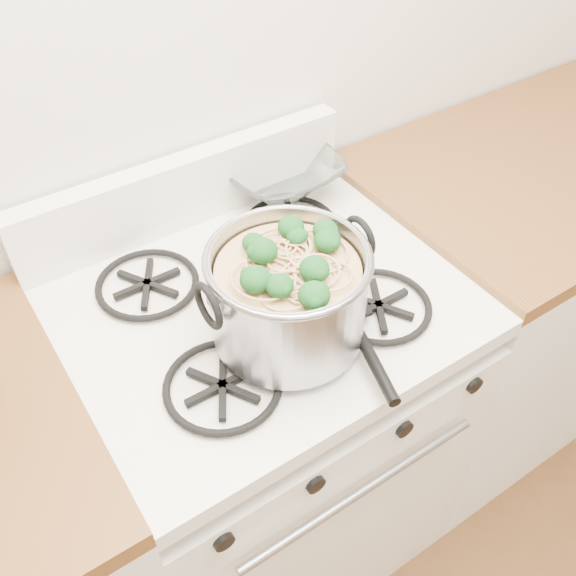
{
  "coord_description": "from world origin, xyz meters",
  "views": [
    {
      "loc": [
        -0.45,
        0.5,
        1.78
      ],
      "look_at": [
        -0.01,
        1.15,
        1.03
      ],
      "focal_mm": 40.0,
      "sensor_mm": 36.0,
      "label": 1
    }
  ],
  "objects_px": {
    "gas_range": "(267,434)",
    "glass_bowl": "(280,179)",
    "spatula": "(339,296)",
    "stock_pot": "(288,295)"
  },
  "relations": [
    {
      "from": "gas_range",
      "to": "glass_bowl",
      "type": "bearing_deg",
      "value": 51.02
    },
    {
      "from": "gas_range",
      "to": "spatula",
      "type": "height_order",
      "value": "spatula"
    },
    {
      "from": "stock_pot",
      "to": "spatula",
      "type": "relative_size",
      "value": 1.0
    },
    {
      "from": "stock_pot",
      "to": "glass_bowl",
      "type": "distance_m",
      "value": 0.47
    },
    {
      "from": "gas_range",
      "to": "stock_pot",
      "type": "xyz_separation_m",
      "value": [
        -0.01,
        -0.11,
        0.58
      ]
    },
    {
      "from": "stock_pot",
      "to": "spatula",
      "type": "height_order",
      "value": "stock_pot"
    },
    {
      "from": "spatula",
      "to": "glass_bowl",
      "type": "height_order",
      "value": "glass_bowl"
    },
    {
      "from": "spatula",
      "to": "glass_bowl",
      "type": "distance_m",
      "value": 0.4
    },
    {
      "from": "gas_range",
      "to": "spatula",
      "type": "relative_size",
      "value": 2.98
    },
    {
      "from": "spatula",
      "to": "glass_bowl",
      "type": "bearing_deg",
      "value": 89.47
    }
  ]
}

